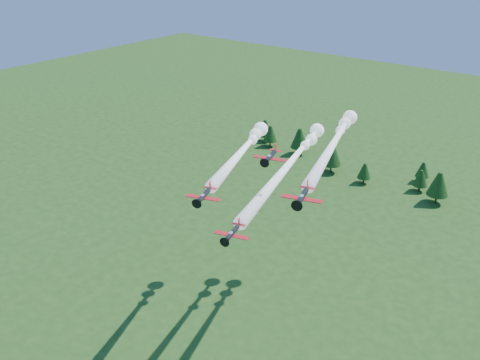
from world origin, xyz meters
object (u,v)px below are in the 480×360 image
Objects in this scene: plane_right at (335,141)px; plane_slot at (270,157)px; plane_left at (243,149)px; plane_lead at (291,162)px.

plane_slot reaches higher than plane_right.
plane_slot is (16.78, -13.60, 6.92)m from plane_left.
plane_right is at bearing 71.93° from plane_slot.
plane_lead is 11.46m from plane_right.
plane_slot reaches higher than plane_left.
plane_right is 6.99× the size of plane_slot.
plane_left reaches higher than plane_lead.
plane_right is at bearing 12.98° from plane_left.
plane_left is at bearing -164.63° from plane_right.
plane_left is 21.20m from plane_right.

